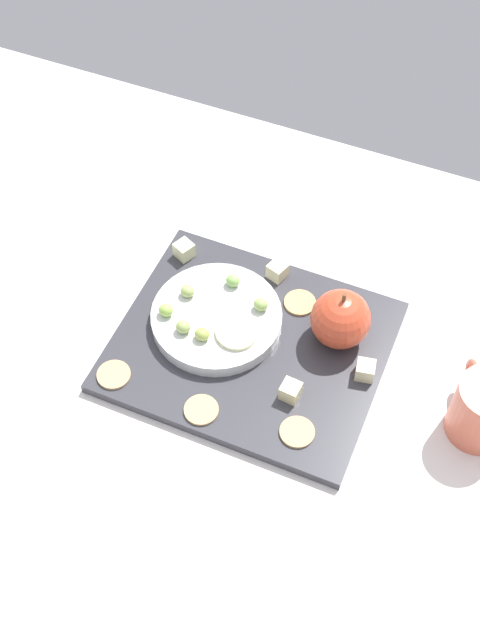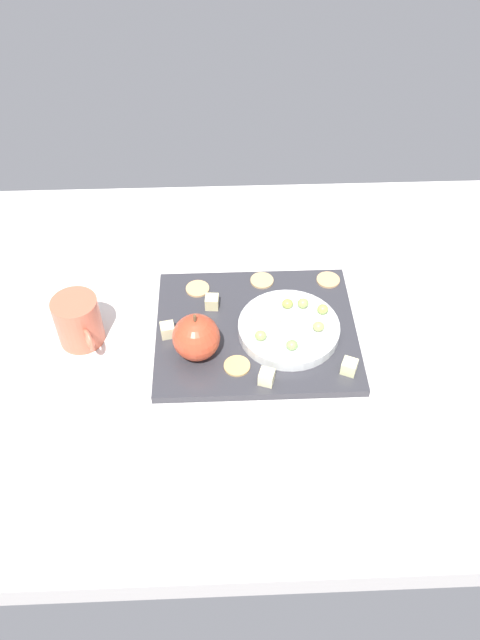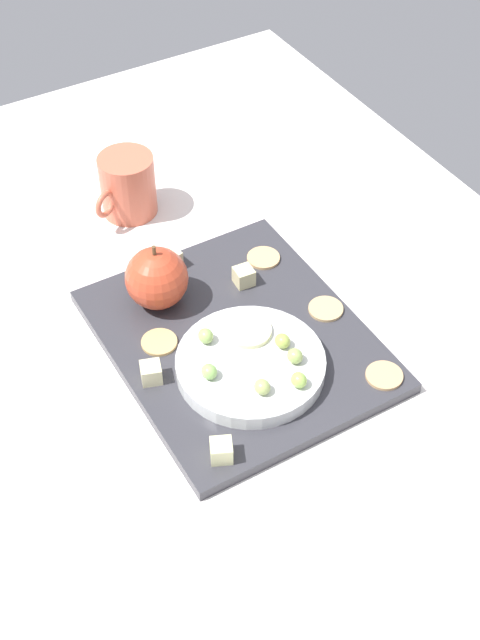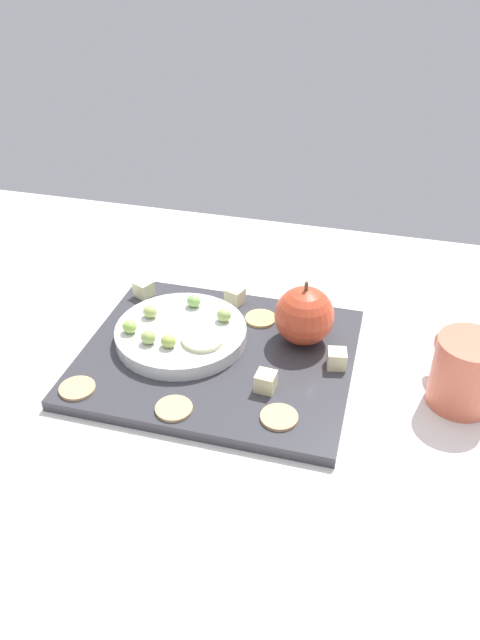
{
  "view_description": "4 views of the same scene",
  "coord_description": "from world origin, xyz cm",
  "px_view_note": "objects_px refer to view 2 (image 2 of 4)",
  "views": [
    {
      "loc": [
        24.57,
        -56.13,
        96.48
      ],
      "look_at": [
        -0.16,
        2.21,
        9.21
      ],
      "focal_mm": 46.12,
      "sensor_mm": 36.0,
      "label": 1
    },
    {
      "loc": [
        7.51,
        74.35,
        84.97
      ],
      "look_at": [
        4.66,
        1.62,
        8.55
      ],
      "focal_mm": 34.23,
      "sensor_mm": 36.0,
      "label": 2
    },
    {
      "loc": [
        -60.63,
        37.34,
        83.18
      ],
      "look_at": [
        1.44,
        1.05,
        9.16
      ],
      "focal_mm": 48.31,
      "sensor_mm": 36.0,
      "label": 3
    },
    {
      "loc": [
        21.38,
        -60.38,
        55.99
      ],
      "look_at": [
        4.48,
        2.54,
        10.95
      ],
      "focal_mm": 34.71,
      "sensor_mm": 36.0,
      "label": 4
    }
  ],
  "objects_px": {
    "grape_3": "(287,304)",
    "grape_5": "(261,336)",
    "grape_2": "(319,327)",
    "apple_slice_0": "(266,316)",
    "cheese_cube_2": "(349,367)",
    "cup": "(78,321)",
    "grape_4": "(303,303)",
    "cheese_cube_3": "(168,330)",
    "serving_dish": "(289,329)",
    "platter": "(256,330)",
    "grape_1": "(292,345)",
    "grape_0": "(323,310)",
    "cheese_cube_0": "(212,302)",
    "cracker_0": "(262,281)",
    "cheese_cube_1": "(267,377)",
    "apple_whole": "(196,337)",
    "cracker_1": "(198,289)",
    "cracker_2": "(328,280)",
    "cracker_3": "(237,366)"
  },
  "relations": [
    {
      "from": "cheese_cube_2",
      "to": "cheese_cube_3",
      "type": "distance_m",
      "value": 0.32
    },
    {
      "from": "apple_whole",
      "to": "grape_5",
      "type": "bearing_deg",
      "value": -174.48
    },
    {
      "from": "cheese_cube_0",
      "to": "grape_0",
      "type": "bearing_deg",
      "value": 167.18
    },
    {
      "from": "serving_dish",
      "to": "cup",
      "type": "relative_size",
      "value": 1.7
    },
    {
      "from": "cracker_2",
      "to": "grape_2",
      "type": "relative_size",
      "value": 2.22
    },
    {
      "from": "cheese_cube_1",
      "to": "grape_3",
      "type": "bearing_deg",
      "value": -107.34
    },
    {
      "from": "cheese_cube_1",
      "to": "cheese_cube_3",
      "type": "xyz_separation_m",
      "value": [
        0.16,
        -0.11,
        0.0
      ]
    },
    {
      "from": "cheese_cube_3",
      "to": "grape_3",
      "type": "height_order",
      "value": "grape_3"
    },
    {
      "from": "cheese_cube_2",
      "to": "cup",
      "type": "distance_m",
      "value": 0.46
    },
    {
      "from": "cheese_cube_1",
      "to": "cracker_1",
      "type": "distance_m",
      "value": 0.25
    },
    {
      "from": "grape_5",
      "to": "cup",
      "type": "relative_size",
      "value": 0.19
    },
    {
      "from": "grape_0",
      "to": "grape_1",
      "type": "distance_m",
      "value": 0.1
    },
    {
      "from": "grape_5",
      "to": "cheese_cube_3",
      "type": "bearing_deg",
      "value": -12.08
    },
    {
      "from": "cheese_cube_1",
      "to": "cracker_2",
      "type": "distance_m",
      "value": 0.27
    },
    {
      "from": "cracker_0",
      "to": "grape_0",
      "type": "distance_m",
      "value": 0.15
    },
    {
      "from": "cheese_cube_1",
      "to": "apple_slice_0",
      "type": "distance_m",
      "value": 0.13
    },
    {
      "from": "cheese_cube_0",
      "to": "cheese_cube_1",
      "type": "xyz_separation_m",
      "value": [
        -0.09,
        0.18,
        0.0
      ]
    },
    {
      "from": "apple_whole",
      "to": "cracker_3",
      "type": "distance_m",
      "value": 0.08
    },
    {
      "from": "cheese_cube_2",
      "to": "grape_0",
      "type": "distance_m",
      "value": 0.12
    },
    {
      "from": "serving_dish",
      "to": "apple_slice_0",
      "type": "relative_size",
      "value": 3.16
    },
    {
      "from": "cracker_3",
      "to": "cracker_1",
      "type": "bearing_deg",
      "value": -70.46
    },
    {
      "from": "grape_2",
      "to": "apple_slice_0",
      "type": "distance_m",
      "value": 0.09
    },
    {
      "from": "apple_slice_0",
      "to": "cup",
      "type": "relative_size",
      "value": 0.54
    },
    {
      "from": "platter",
      "to": "serving_dish",
      "type": "height_order",
      "value": "serving_dish"
    },
    {
      "from": "grape_4",
      "to": "grape_5",
      "type": "distance_m",
      "value": 0.11
    },
    {
      "from": "grape_4",
      "to": "cracker_2",
      "type": "bearing_deg",
      "value": -124.3
    },
    {
      "from": "serving_dish",
      "to": "cracker_1",
      "type": "xyz_separation_m",
      "value": [
        0.16,
        -0.12,
        -0.01
      ]
    },
    {
      "from": "platter",
      "to": "grape_3",
      "type": "relative_size",
      "value": 17.74
    },
    {
      "from": "serving_dish",
      "to": "cracker_1",
      "type": "relative_size",
      "value": 4.01
    },
    {
      "from": "cheese_cube_0",
      "to": "cracker_1",
      "type": "relative_size",
      "value": 0.54
    },
    {
      "from": "apple_whole",
      "to": "cheese_cube_0",
      "type": "bearing_deg",
      "value": -103.11
    },
    {
      "from": "cracker_3",
      "to": "cracker_0",
      "type": "bearing_deg",
      "value": -104.73
    },
    {
      "from": "grape_4",
      "to": "cup",
      "type": "height_order",
      "value": "cup"
    },
    {
      "from": "cheese_cube_0",
      "to": "grape_2",
      "type": "relative_size",
      "value": 1.19
    },
    {
      "from": "grape_3",
      "to": "grape_5",
      "type": "bearing_deg",
      "value": 54.89
    },
    {
      "from": "grape_2",
      "to": "cheese_cube_0",
      "type": "bearing_deg",
      "value": -24.57
    },
    {
      "from": "cup",
      "to": "apple_slice_0",
      "type": "bearing_deg",
      "value": -178.74
    },
    {
      "from": "platter",
      "to": "grape_1",
      "type": "xyz_separation_m",
      "value": [
        -0.06,
        0.07,
        0.04
      ]
    },
    {
      "from": "apple_whole",
      "to": "cheese_cube_3",
      "type": "distance_m",
      "value": 0.07
    },
    {
      "from": "serving_dish",
      "to": "grape_5",
      "type": "bearing_deg",
      "value": 31.16
    },
    {
      "from": "grape_3",
      "to": "apple_whole",
      "type": "bearing_deg",
      "value": 27.94
    },
    {
      "from": "cheese_cube_0",
      "to": "cracker_1",
      "type": "height_order",
      "value": "cheese_cube_0"
    },
    {
      "from": "cracker_1",
      "to": "apple_slice_0",
      "type": "xyz_separation_m",
      "value": [
        -0.12,
        0.1,
        0.02
      ]
    },
    {
      "from": "serving_dish",
      "to": "cracker_2",
      "type": "height_order",
      "value": "serving_dish"
    },
    {
      "from": "platter",
      "to": "cheese_cube_3",
      "type": "xyz_separation_m",
      "value": [
        0.15,
        0.01,
        0.02
      ]
    },
    {
      "from": "grape_5",
      "to": "cracker_1",
      "type": "bearing_deg",
      "value": -53.5
    },
    {
      "from": "cracker_0",
      "to": "grape_3",
      "type": "bearing_deg",
      "value": 113.51
    },
    {
      "from": "grape_1",
      "to": "grape_5",
      "type": "xyz_separation_m",
      "value": [
        0.05,
        -0.02,
        0.0
      ]
    },
    {
      "from": "grape_0",
      "to": "grape_2",
      "type": "bearing_deg",
      "value": 72.04
    },
    {
      "from": "cracker_0",
      "to": "apple_whole",
      "type": "bearing_deg",
      "value": 55.4
    }
  ]
}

